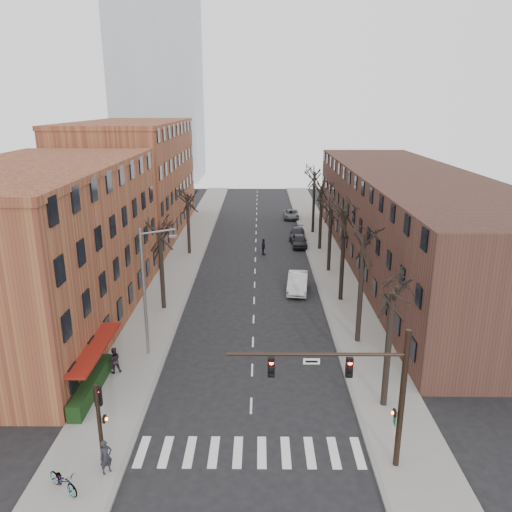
{
  "coord_description": "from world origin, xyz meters",
  "views": [
    {
      "loc": [
        0.46,
        -20.9,
        16.69
      ],
      "look_at": [
        0.16,
        20.36,
        4.0
      ],
      "focal_mm": 35.0,
      "sensor_mm": 36.0,
      "label": 1
    }
  ],
  "objects_px": {
    "pedestrian_a": "(106,457)",
    "bicycle": "(63,480)",
    "parked_car_near": "(299,241)",
    "parked_car_mid": "(297,233)",
    "silver_sedan": "(298,282)"
  },
  "relations": [
    {
      "from": "parked_car_mid",
      "to": "pedestrian_a",
      "type": "height_order",
      "value": "pedestrian_a"
    },
    {
      "from": "parked_car_near",
      "to": "parked_car_mid",
      "type": "bearing_deg",
      "value": 90.76
    },
    {
      "from": "pedestrian_a",
      "to": "bicycle",
      "type": "height_order",
      "value": "pedestrian_a"
    },
    {
      "from": "bicycle",
      "to": "parked_car_near",
      "type": "bearing_deg",
      "value": 16.37
    },
    {
      "from": "silver_sedan",
      "to": "parked_car_mid",
      "type": "relative_size",
      "value": 1.09
    },
    {
      "from": "silver_sedan",
      "to": "pedestrian_a",
      "type": "distance_m",
      "value": 26.29
    },
    {
      "from": "parked_car_near",
      "to": "parked_car_mid",
      "type": "relative_size",
      "value": 0.93
    },
    {
      "from": "parked_car_near",
      "to": "bicycle",
      "type": "bearing_deg",
      "value": -107.91
    },
    {
      "from": "bicycle",
      "to": "parked_car_mid",
      "type": "bearing_deg",
      "value": 17.89
    },
    {
      "from": "silver_sedan",
      "to": "pedestrian_a",
      "type": "bearing_deg",
      "value": -107.4
    },
    {
      "from": "bicycle",
      "to": "pedestrian_a",
      "type": "bearing_deg",
      "value": -19.35
    },
    {
      "from": "pedestrian_a",
      "to": "bicycle",
      "type": "relative_size",
      "value": 0.86
    },
    {
      "from": "pedestrian_a",
      "to": "bicycle",
      "type": "distance_m",
      "value": 1.97
    },
    {
      "from": "parked_car_near",
      "to": "pedestrian_a",
      "type": "height_order",
      "value": "pedestrian_a"
    },
    {
      "from": "parked_car_mid",
      "to": "bicycle",
      "type": "relative_size",
      "value": 2.37
    }
  ]
}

